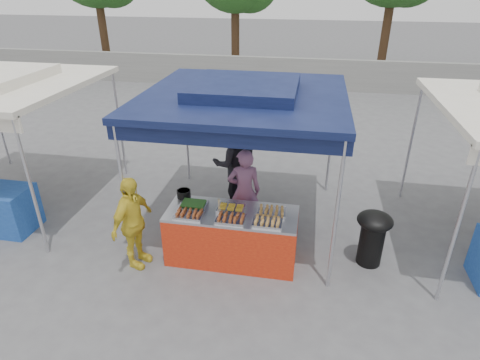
% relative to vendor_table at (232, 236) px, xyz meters
% --- Properties ---
extents(ground_plane, '(80.00, 80.00, 0.00)m').
position_rel_vendor_table_xyz_m(ground_plane, '(0.00, 0.10, -0.43)').
color(ground_plane, '#59595C').
extents(back_wall, '(40.00, 0.25, 1.20)m').
position_rel_vendor_table_xyz_m(back_wall, '(0.00, 11.10, 0.17)').
color(back_wall, gray).
rests_on(back_wall, ground_plane).
extents(main_canopy, '(3.20, 3.20, 2.57)m').
position_rel_vendor_table_xyz_m(main_canopy, '(0.00, 1.07, 1.94)').
color(main_canopy, '#BBBBC2').
rests_on(main_canopy, ground_plane).
extents(vendor_table, '(2.00, 0.80, 0.85)m').
position_rel_vendor_table_xyz_m(vendor_table, '(0.00, 0.00, 0.00)').
color(vendor_table, red).
rests_on(vendor_table, ground_plane).
extents(food_tray_fl, '(0.42, 0.30, 0.07)m').
position_rel_vendor_table_xyz_m(food_tray_fl, '(-0.60, -0.22, 0.46)').
color(food_tray_fl, silver).
rests_on(food_tray_fl, vendor_table).
extents(food_tray_fm, '(0.42, 0.30, 0.07)m').
position_rel_vendor_table_xyz_m(food_tray_fm, '(0.03, -0.23, 0.46)').
color(food_tray_fm, silver).
rests_on(food_tray_fm, vendor_table).
extents(food_tray_fr, '(0.42, 0.30, 0.07)m').
position_rel_vendor_table_xyz_m(food_tray_fr, '(0.57, -0.22, 0.46)').
color(food_tray_fr, silver).
rests_on(food_tray_fr, vendor_table).
extents(food_tray_bl, '(0.42, 0.30, 0.07)m').
position_rel_vendor_table_xyz_m(food_tray_bl, '(-0.62, 0.06, 0.46)').
color(food_tray_bl, silver).
rests_on(food_tray_bl, vendor_table).
extents(food_tray_bm, '(0.42, 0.30, 0.07)m').
position_rel_vendor_table_xyz_m(food_tray_bm, '(-0.02, 0.07, 0.46)').
color(food_tray_bm, silver).
rests_on(food_tray_bm, vendor_table).
extents(food_tray_br, '(0.42, 0.30, 0.07)m').
position_rel_vendor_table_xyz_m(food_tray_br, '(0.60, 0.08, 0.46)').
color(food_tray_br, silver).
rests_on(food_tray_br, vendor_table).
extents(cooking_pot, '(0.22, 0.22, 0.13)m').
position_rel_vendor_table_xyz_m(cooking_pot, '(-0.85, 0.32, 0.49)').
color(cooking_pot, black).
rests_on(cooking_pot, vendor_table).
extents(skewer_cup, '(0.07, 0.07, 0.09)m').
position_rel_vendor_table_xyz_m(skewer_cup, '(-0.17, -0.11, 0.47)').
color(skewer_cup, '#BBBBC2').
rests_on(skewer_cup, vendor_table).
extents(wok_burner, '(0.54, 0.54, 0.90)m').
position_rel_vendor_table_xyz_m(wok_burner, '(2.14, 0.28, 0.11)').
color(wok_burner, black).
rests_on(wok_burner, ground_plane).
extents(crate_left, '(0.45, 0.32, 0.27)m').
position_rel_vendor_table_xyz_m(crate_left, '(-0.38, 0.73, -0.29)').
color(crate_left, '#1331A2').
rests_on(crate_left, ground_plane).
extents(crate_right, '(0.48, 0.34, 0.29)m').
position_rel_vendor_table_xyz_m(crate_right, '(0.26, 0.71, -0.28)').
color(crate_right, '#1331A2').
rests_on(crate_right, ground_plane).
extents(crate_stacked, '(0.46, 0.32, 0.28)m').
position_rel_vendor_table_xyz_m(crate_stacked, '(0.26, 0.71, 0.00)').
color(crate_stacked, '#1331A2').
rests_on(crate_stacked, crate_right).
extents(vendor_woman, '(0.64, 0.50, 1.55)m').
position_rel_vendor_table_xyz_m(vendor_woman, '(0.05, 0.82, 0.35)').
color(vendor_woman, '#89577C').
rests_on(vendor_woman, ground_plane).
extents(helper_man, '(1.02, 0.89, 1.79)m').
position_rel_vendor_table_xyz_m(helper_man, '(-0.25, 1.62, 0.47)').
color(helper_man, black).
rests_on(helper_man, ground_plane).
extents(customer_person, '(0.56, 0.94, 1.50)m').
position_rel_vendor_table_xyz_m(customer_person, '(-1.43, -0.41, 0.32)').
color(customer_person, yellow).
rests_on(customer_person, ground_plane).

